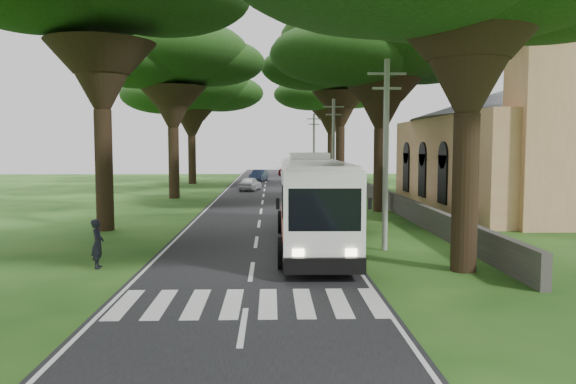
{
  "coord_description": "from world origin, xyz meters",
  "views": [
    {
      "loc": [
        0.71,
        -17.4,
        4.44
      ],
      "look_at": [
        1.5,
        9.48,
        2.2
      ],
      "focal_mm": 35.0,
      "sensor_mm": 36.0,
      "label": 1
    }
  ],
  "objects_px": {
    "pole_mid": "(333,149)",
    "distant_car_c": "(287,171)",
    "distant_car_a": "(250,184)",
    "distant_car_b": "(259,175)",
    "coach_bus": "(313,201)",
    "pedestrian": "(98,244)",
    "pole_far": "(314,148)",
    "church": "(516,139)",
    "pole_near": "(386,152)"
  },
  "relations": [
    {
      "from": "pole_mid",
      "to": "distant_car_a",
      "type": "relative_size",
      "value": 2.03
    },
    {
      "from": "distant_car_b",
      "to": "pole_far",
      "type": "bearing_deg",
      "value": -30.35
    },
    {
      "from": "coach_bus",
      "to": "pedestrian",
      "type": "relative_size",
      "value": 7.16
    },
    {
      "from": "pedestrian",
      "to": "distant_car_c",
      "type": "bearing_deg",
      "value": -15.87
    },
    {
      "from": "pedestrian",
      "to": "coach_bus",
      "type": "bearing_deg",
      "value": -72.15
    },
    {
      "from": "pole_mid",
      "to": "distant_car_c",
      "type": "height_order",
      "value": "pole_mid"
    },
    {
      "from": "pole_mid",
      "to": "distant_car_c",
      "type": "distance_m",
      "value": 39.66
    },
    {
      "from": "distant_car_b",
      "to": "pedestrian",
      "type": "bearing_deg",
      "value": -83.47
    },
    {
      "from": "pole_mid",
      "to": "pole_far",
      "type": "height_order",
      "value": "same"
    },
    {
      "from": "pole_mid",
      "to": "distant_car_a",
      "type": "bearing_deg",
      "value": 121.09
    },
    {
      "from": "coach_bus",
      "to": "church",
      "type": "bearing_deg",
      "value": 44.59
    },
    {
      "from": "distant_car_a",
      "to": "distant_car_c",
      "type": "bearing_deg",
      "value": -86.0
    },
    {
      "from": "coach_bus",
      "to": "pole_near",
      "type": "bearing_deg",
      "value": -13.31
    },
    {
      "from": "distant_car_b",
      "to": "distant_car_c",
      "type": "height_order",
      "value": "distant_car_b"
    },
    {
      "from": "pole_near",
      "to": "distant_car_b",
      "type": "distance_m",
      "value": 46.36
    },
    {
      "from": "pole_far",
      "to": "pole_near",
      "type": "bearing_deg",
      "value": -90.0
    },
    {
      "from": "pole_mid",
      "to": "pedestrian",
      "type": "distance_m",
      "value": 25.9
    },
    {
      "from": "pole_mid",
      "to": "distant_car_c",
      "type": "bearing_deg",
      "value": 93.63
    },
    {
      "from": "pole_far",
      "to": "pole_mid",
      "type": "bearing_deg",
      "value": -90.0
    },
    {
      "from": "coach_bus",
      "to": "pedestrian",
      "type": "distance_m",
      "value": 9.05
    },
    {
      "from": "pole_near",
      "to": "pole_far",
      "type": "height_order",
      "value": "same"
    },
    {
      "from": "distant_car_c",
      "to": "distant_car_a",
      "type": "bearing_deg",
      "value": 100.86
    },
    {
      "from": "church",
      "to": "distant_car_c",
      "type": "bearing_deg",
      "value": 108.71
    },
    {
      "from": "pole_near",
      "to": "pedestrian",
      "type": "height_order",
      "value": "pole_near"
    },
    {
      "from": "pole_near",
      "to": "distant_car_b",
      "type": "relative_size",
      "value": 1.87
    },
    {
      "from": "coach_bus",
      "to": "distant_car_a",
      "type": "distance_m",
      "value": 30.93
    },
    {
      "from": "distant_car_c",
      "to": "pole_far",
      "type": "bearing_deg",
      "value": 117.09
    },
    {
      "from": "coach_bus",
      "to": "pedestrian",
      "type": "xyz_separation_m",
      "value": [
        -8.08,
        -3.92,
        -1.13
      ]
    },
    {
      "from": "pedestrian",
      "to": "distant_car_a",
      "type": "bearing_deg",
      "value": -14.99
    },
    {
      "from": "pole_near",
      "to": "distant_car_b",
      "type": "bearing_deg",
      "value": 97.88
    },
    {
      "from": "pole_far",
      "to": "distant_car_a",
      "type": "bearing_deg",
      "value": -128.71
    },
    {
      "from": "distant_car_b",
      "to": "pole_near",
      "type": "bearing_deg",
      "value": -70.05
    },
    {
      "from": "church",
      "to": "coach_bus",
      "type": "relative_size",
      "value": 1.88
    },
    {
      "from": "coach_bus",
      "to": "distant_car_b",
      "type": "xyz_separation_m",
      "value": [
        -3.33,
        45.04,
        -1.29
      ]
    },
    {
      "from": "distant_car_b",
      "to": "church",
      "type": "bearing_deg",
      "value": -46.2
    },
    {
      "from": "pole_mid",
      "to": "distant_car_b",
      "type": "bearing_deg",
      "value": 103.81
    },
    {
      "from": "pole_far",
      "to": "pedestrian",
      "type": "xyz_separation_m",
      "value": [
        -11.09,
        -43.17,
        -3.29
      ]
    },
    {
      "from": "coach_bus",
      "to": "pedestrian",
      "type": "bearing_deg",
      "value": -153.39
    },
    {
      "from": "distant_car_a",
      "to": "distant_car_b",
      "type": "relative_size",
      "value": 0.92
    },
    {
      "from": "distant_car_a",
      "to": "pedestrian",
      "type": "distance_m",
      "value": 34.84
    },
    {
      "from": "church",
      "to": "distant_car_a",
      "type": "height_order",
      "value": "church"
    },
    {
      "from": "church",
      "to": "coach_bus",
      "type": "height_order",
      "value": "church"
    },
    {
      "from": "distant_car_a",
      "to": "distant_car_b",
      "type": "distance_m",
      "value": 14.39
    },
    {
      "from": "church",
      "to": "distant_car_b",
      "type": "xyz_separation_m",
      "value": [
        -18.7,
        30.25,
        -4.17
      ]
    },
    {
      "from": "pole_near",
      "to": "coach_bus",
      "type": "height_order",
      "value": "pole_near"
    },
    {
      "from": "distant_car_a",
      "to": "distant_car_c",
      "type": "xyz_separation_m",
      "value": [
        4.38,
        28.01,
        -0.06
      ]
    },
    {
      "from": "distant_car_c",
      "to": "pedestrian",
      "type": "bearing_deg",
      "value": 101.94
    },
    {
      "from": "pole_near",
      "to": "pole_far",
      "type": "bearing_deg",
      "value": 90.0
    },
    {
      "from": "pole_mid",
      "to": "distant_car_a",
      "type": "height_order",
      "value": "pole_mid"
    },
    {
      "from": "pole_far",
      "to": "distant_car_b",
      "type": "relative_size",
      "value": 1.87
    }
  ]
}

